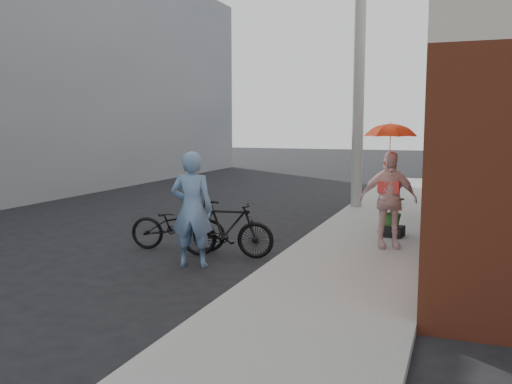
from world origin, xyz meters
The scene contains 11 objects.
ground centered at (0.00, 0.00, 0.00)m, with size 80.00×80.00×0.00m, color black.
sidewalk centered at (2.10, 2.00, 0.06)m, with size 2.20×24.00×0.12m, color gray.
curb centered at (0.94, 2.00, 0.06)m, with size 0.12×24.00×0.12m, color #9E9E99.
utility_pole centered at (1.10, 6.00, 3.50)m, with size 0.28×0.28×7.00m, color #9E9E99.
officer centered at (-0.29, -0.35, 0.90)m, with size 0.66×0.43×1.80m, color #6588B3.
bike_left centered at (-1.04, 0.55, 0.45)m, with size 0.59×1.71×0.90m, color black.
bike_right centered at (-0.03, 0.38, 0.48)m, with size 0.45×1.58×0.95m, color black.
kimono_woman centered at (2.45, 1.54, 0.94)m, with size 0.96×0.40×1.64m, color beige.
parasol centered at (2.45, 1.54, 2.13)m, with size 0.84×0.84×0.74m, color #F74A1D.
planter centered at (2.43, 2.49, 0.22)m, with size 0.37×0.37×0.20m, color black.
potted_plant centered at (2.43, 2.49, 0.60)m, with size 0.51×0.44×0.57m, color #2F6729.
Camera 1 is at (3.56, -7.71, 2.21)m, focal length 38.00 mm.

